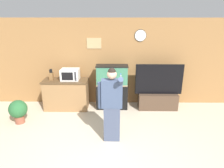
# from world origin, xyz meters

# --- Properties ---
(ground_plane) EXTENTS (18.00, 18.00, 0.00)m
(ground_plane) POSITION_xyz_m (0.00, 0.00, 0.00)
(ground_plane) COLOR beige
(wall_back_paneled) EXTENTS (10.00, 0.08, 2.60)m
(wall_back_paneled) POSITION_xyz_m (0.00, 2.76, 1.30)
(wall_back_paneled) COLOR olive
(wall_back_paneled) RESTS_ON ground_plane
(counter_island) EXTENTS (1.29, 0.60, 0.89)m
(counter_island) POSITION_xyz_m (-1.21, 2.29, 0.45)
(counter_island) COLOR olive
(counter_island) RESTS_ON ground_plane
(microwave) EXTENTS (0.51, 0.38, 0.32)m
(microwave) POSITION_xyz_m (-1.06, 2.32, 1.05)
(microwave) COLOR white
(microwave) RESTS_ON counter_island
(knife_block) EXTENTS (0.11, 0.11, 0.31)m
(knife_block) POSITION_xyz_m (-1.61, 2.31, 1.01)
(knife_block) COLOR brown
(knife_block) RESTS_ON counter_island
(aquarium_on_stand) EXTENTS (0.92, 0.37, 1.32)m
(aquarium_on_stand) POSITION_xyz_m (0.14, 2.34, 0.66)
(aquarium_on_stand) COLOR black
(aquarium_on_stand) RESTS_ON ground_plane
(tv_on_stand) EXTENTS (1.37, 0.40, 1.36)m
(tv_on_stand) POSITION_xyz_m (1.50, 2.31, 0.40)
(tv_on_stand) COLOR #4C3828
(tv_on_stand) RESTS_ON ground_plane
(person_standing) EXTENTS (0.53, 0.40, 1.67)m
(person_standing) POSITION_xyz_m (0.15, 0.70, 0.87)
(person_standing) COLOR #424C66
(person_standing) RESTS_ON ground_plane
(potted_plant) EXTENTS (0.46, 0.46, 0.63)m
(potted_plant) POSITION_xyz_m (-2.25, 1.40, 0.36)
(potted_plant) COLOR brown
(potted_plant) RESTS_ON ground_plane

